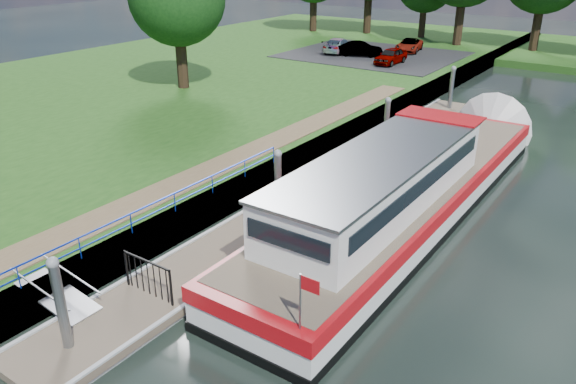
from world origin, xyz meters
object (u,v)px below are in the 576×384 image
Objects in this scene: car_c at (339,45)px; car_d at (409,45)px; car_b at (360,49)px; barge at (413,186)px; car_a at (391,56)px; pontoon at (339,181)px.

car_c is 1.05× the size of car_d.
car_c reaches higher than car_b.
barge is 31.19m from car_d.
barge is 25.39m from car_a.
car_b reaches higher than car_d.
car_c reaches higher than car_d.
barge reaches higher than car_d.
pontoon is at bearing 169.95° from barge.
car_a is at bearing 117.05° from barge.
barge is 5.21× the size of car_d.
car_d is (-12.56, 28.55, 0.31)m from barge.
barge is at bearing -78.02° from car_d.
barge reaches higher than pontoon.
pontoon is 29.34m from car_d.
car_a is 3.91m from car_b.
car_a is 1.00× the size of car_b.
pontoon is 23.40m from car_a.
car_c is (-13.90, 24.09, 1.27)m from pontoon.
car_c is at bearing 161.35° from car_a.
car_c is (-2.38, 0.52, 0.02)m from car_b.
pontoon is at bearing -172.41° from car_b.
pontoon is 26.27m from car_b.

